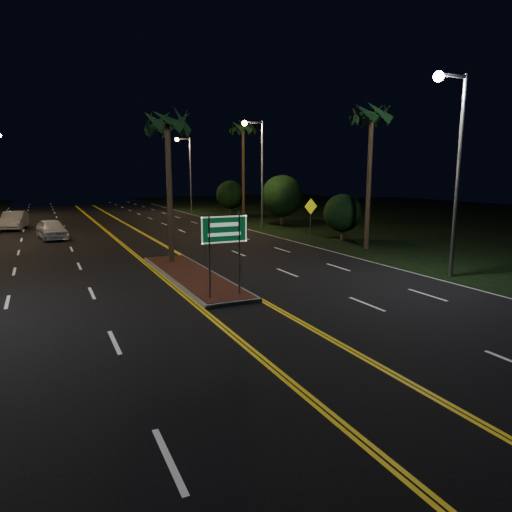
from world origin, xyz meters
TOP-DOWN VIEW (x-y plane):
  - ground at (0.00, 0.00)m, footprint 120.00×120.00m
  - grass_right at (30.00, 25.00)m, footprint 40.00×110.00m
  - median_island at (0.00, 7.00)m, footprint 2.25×10.25m
  - highway_sign at (0.00, 2.80)m, footprint 1.80×0.08m
  - streetlight_right_near at (10.61, 2.00)m, footprint 1.91×0.44m
  - streetlight_right_mid at (10.61, 22.00)m, footprint 1.91×0.44m
  - streetlight_right_far at (10.61, 42.00)m, footprint 1.91×0.44m
  - palm_median at (0.00, 10.50)m, footprint 2.40×2.40m
  - palm_right_near at (12.50, 10.00)m, footprint 2.40×2.40m
  - palm_right_far at (12.80, 30.00)m, footprint 2.40×2.40m
  - shrub_near at (13.50, 14.00)m, footprint 2.70×2.70m
  - shrub_mid at (14.00, 24.00)m, footprint 3.78×3.78m
  - shrub_far at (13.80, 36.00)m, footprint 3.24×3.24m
  - car_near at (-5.45, 23.53)m, footprint 2.93×5.39m
  - car_far at (-8.18, 31.33)m, footprint 3.03×5.68m
  - warning_sign at (12.66, 16.92)m, footprint 1.19×0.19m

SIDE VIEW (x-z plane):
  - ground at x=0.00m, z-range 0.00..0.00m
  - grass_right at x=30.00m, z-range 0.00..0.01m
  - median_island at x=0.00m, z-range 0.00..0.17m
  - car_near at x=-5.45m, z-range 0.00..1.71m
  - car_far at x=-8.18m, z-range 0.00..1.81m
  - warning_sign at x=12.66m, z-range 0.46..3.32m
  - shrub_near at x=13.50m, z-range 0.30..3.60m
  - shrub_far at x=13.80m, z-range 0.36..4.32m
  - highway_sign at x=0.00m, z-range 0.80..4.00m
  - shrub_mid at x=14.00m, z-range 0.42..5.04m
  - streetlight_right_near at x=10.61m, z-range 1.16..10.16m
  - streetlight_right_mid at x=10.61m, z-range 1.16..10.16m
  - streetlight_right_far at x=10.61m, z-range 1.16..10.16m
  - palm_median at x=0.00m, z-range 3.13..11.43m
  - palm_right_near at x=12.50m, z-range 3.56..12.86m
  - palm_right_far at x=12.80m, z-range 3.99..14.29m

